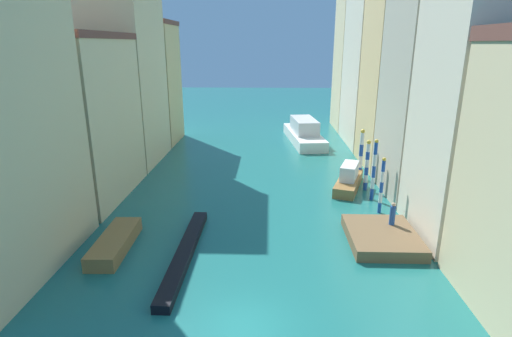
# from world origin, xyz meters

# --- Properties ---
(ground_plane) EXTENTS (154.00, 154.00, 0.00)m
(ground_plane) POSITION_xyz_m (0.00, 24.50, 0.00)
(ground_plane) COLOR #1E6B66
(building_left_1) EXTENTS (7.67, 11.02, 12.87)m
(building_left_1) POSITION_xyz_m (-14.39, 15.86, 6.44)
(building_left_1) COLOR beige
(building_left_1) RESTS_ON ground
(building_left_2) EXTENTS (7.67, 9.86, 19.98)m
(building_left_2) POSITION_xyz_m (-14.39, 26.39, 10.00)
(building_left_2) COLOR beige
(building_left_2) RESTS_ON ground
(building_left_3) EXTENTS (7.67, 7.50, 14.67)m
(building_left_3) POSITION_xyz_m (-14.39, 35.31, 7.35)
(building_left_3) COLOR #DBB77A
(building_left_3) RESTS_ON ground
(building_right_1) EXTENTS (7.67, 7.44, 19.97)m
(building_right_1) POSITION_xyz_m (14.39, 9.61, 10.00)
(building_right_1) COLOR beige
(building_right_1) RESTS_ON ground
(building_right_2) EXTENTS (7.67, 8.11, 18.03)m
(building_right_2) POSITION_xyz_m (14.39, 17.57, 9.02)
(building_right_2) COLOR #BCB299
(building_right_2) RESTS_ON ground
(building_right_3) EXTENTS (7.67, 7.98, 20.12)m
(building_right_3) POSITION_xyz_m (14.39, 25.67, 10.07)
(building_right_3) COLOR #DBB77A
(building_right_3) RESTS_ON ground
(building_right_4) EXTENTS (7.67, 10.70, 22.13)m
(building_right_4) POSITION_xyz_m (14.39, 35.25, 11.08)
(building_right_4) COLOR beige
(building_right_4) RESTS_ON ground
(building_right_5) EXTENTS (7.67, 8.26, 19.63)m
(building_right_5) POSITION_xyz_m (14.39, 44.89, 9.82)
(building_right_5) COLOR beige
(building_right_5) RESTS_ON ground
(waterfront_dock) EXTENTS (4.22, 5.31, 0.72)m
(waterfront_dock) POSITION_xyz_m (8.22, 8.36, 0.36)
(waterfront_dock) COLOR brown
(waterfront_dock) RESTS_ON ground
(person_on_dock) EXTENTS (0.36, 0.36, 1.52)m
(person_on_dock) POSITION_xyz_m (9.09, 9.44, 1.43)
(person_on_dock) COLOR #234C93
(person_on_dock) RESTS_ON waterfront_dock
(mooring_pole_0) EXTENTS (0.28, 0.28, 4.27)m
(mooring_pole_0) POSITION_xyz_m (9.26, 13.02, 2.18)
(mooring_pole_0) COLOR #1E479E
(mooring_pole_0) RESTS_ON ground
(mooring_pole_1) EXTENTS (0.31, 0.31, 4.97)m
(mooring_pole_1) POSITION_xyz_m (9.32, 15.68, 2.54)
(mooring_pole_1) COLOR #1E479E
(mooring_pole_1) RESTS_ON ground
(mooring_pole_2) EXTENTS (0.36, 0.36, 4.39)m
(mooring_pole_2) POSITION_xyz_m (9.30, 17.92, 2.25)
(mooring_pole_2) COLOR #1E479E
(mooring_pole_2) RESTS_ON ground
(mooring_pole_3) EXTENTS (0.39, 0.39, 4.67)m
(mooring_pole_3) POSITION_xyz_m (9.46, 21.02, 2.39)
(mooring_pole_3) COLOR #1E479E
(mooring_pole_3) RESTS_ON ground
(vaporetto_white) EXTENTS (4.81, 12.44, 2.96)m
(vaporetto_white) POSITION_xyz_m (5.44, 35.61, 1.15)
(vaporetto_white) COLOR white
(vaporetto_white) RESTS_ON ground
(gondola_black) EXTENTS (0.98, 10.85, 0.50)m
(gondola_black) POSITION_xyz_m (-3.87, 6.11, 0.25)
(gondola_black) COLOR black
(gondola_black) RESTS_ON ground
(motorboat_0) EXTENTS (1.90, 5.66, 0.87)m
(motorboat_0) POSITION_xyz_m (-8.30, 6.86, 0.44)
(motorboat_0) COLOR olive
(motorboat_0) RESTS_ON ground
(motorboat_1) EXTENTS (3.62, 6.42, 2.16)m
(motorboat_1) POSITION_xyz_m (7.97, 18.38, 0.80)
(motorboat_1) COLOR olive
(motorboat_1) RESTS_ON ground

